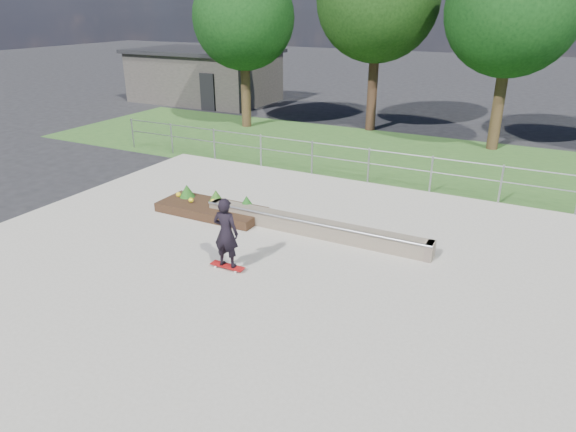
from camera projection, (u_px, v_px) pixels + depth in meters
name	position (u px, v px, depth m)	size (l,w,h in m)	color
ground	(246.00, 288.00, 10.54)	(120.00, 120.00, 0.00)	black
grass_verge	(398.00, 157.00, 19.57)	(30.00, 8.00, 0.02)	#2C5220
concrete_slab	(246.00, 287.00, 10.53)	(15.00, 15.00, 0.06)	#9C978A
fence	(369.00, 161.00, 16.40)	(20.06, 0.06, 1.20)	#92949A
building	(205.00, 75.00, 30.70)	(8.40, 5.40, 3.00)	#33302D
tree_far_left	(243.00, 18.00, 22.77)	(4.55, 4.55, 7.15)	#352415
tree_mid_left	(378.00, 0.00, 21.78)	(5.25, 5.25, 8.25)	black
tree_mid_right	(513.00, 10.00, 18.76)	(4.90, 4.90, 7.70)	#342415
grind_ledge	(313.00, 227.00, 12.79)	(6.00, 0.44, 0.43)	brown
planter_bed	(212.00, 207.00, 14.13)	(3.00, 1.20, 0.61)	black
skateboarder	(226.00, 233.00, 10.87)	(0.80, 0.42, 1.64)	white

